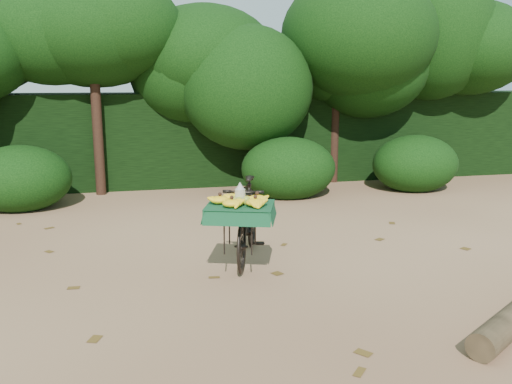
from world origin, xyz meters
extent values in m
plane|color=#AA805A|center=(0.00, 0.00, 0.00)|extent=(80.00, 80.00, 0.00)
imported|color=black|center=(0.03, 1.02, 0.47)|extent=(0.93, 1.64, 0.95)
cube|color=black|center=(-0.16, 0.45, 0.78)|extent=(0.46, 0.50, 0.02)
cube|color=#154F30|center=(-0.16, 0.45, 0.79)|extent=(0.83, 0.76, 0.01)
ellipsoid|color=olive|center=(-0.10, 0.43, 0.84)|extent=(0.09, 0.07, 0.10)
ellipsoid|color=olive|center=(-0.14, 0.50, 0.84)|extent=(0.09, 0.07, 0.10)
ellipsoid|color=olive|center=(-0.22, 0.47, 0.84)|extent=(0.09, 0.07, 0.10)
ellipsoid|color=olive|center=(-0.18, 0.39, 0.84)|extent=(0.09, 0.07, 0.10)
cylinder|color=#EAE5C6|center=(-0.16, 0.46, 0.89)|extent=(0.11, 0.11, 0.14)
cube|color=black|center=(0.00, 6.30, 0.90)|extent=(26.00, 1.80, 1.80)
camera|label=1|loc=(-1.23, -4.89, 2.06)|focal=38.00mm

